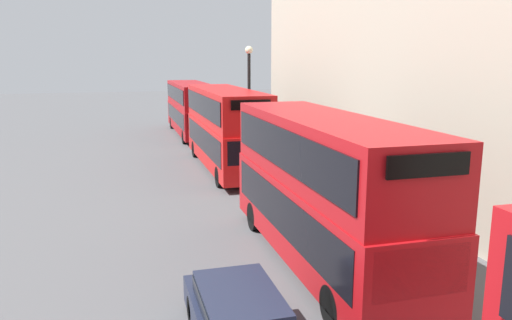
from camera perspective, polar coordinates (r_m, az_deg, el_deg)
The scene contains 5 objects.
bus_second_in_queue at distance 14.60m, azimuth 7.66°, elevation -2.80°, with size 2.59×10.03×4.42m.
bus_third_in_queue at distance 27.29m, azimuth -3.51°, elevation 3.96°, with size 2.59×10.85×4.39m.
bus_trailing at distance 39.98m, azimuth -7.41°, elevation 6.09°, with size 2.59×11.50×4.10m.
car_hatchback at distance 10.86m, azimuth -1.78°, elevation -17.83°, with size 1.79×4.61×1.32m.
street_lamp at distance 29.11m, azimuth -0.80°, elevation 7.82°, with size 0.44×0.44×6.70m.
Camera 1 is at (-4.02, 6.09, 6.04)m, focal length 35.00 mm.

